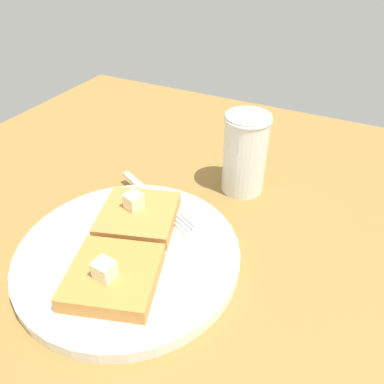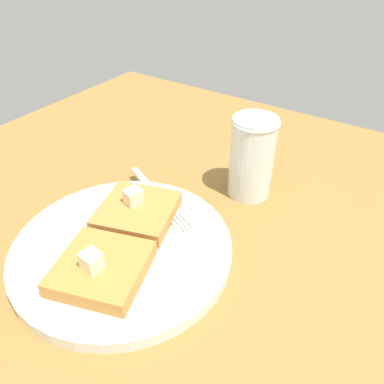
{
  "view_description": "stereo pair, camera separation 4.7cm",
  "coord_description": "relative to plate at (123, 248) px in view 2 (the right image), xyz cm",
  "views": [
    {
      "loc": [
        -23.54,
        -12.43,
        34.38
      ],
      "look_at": [
        10.15,
        4.36,
        6.61
      ],
      "focal_mm": 35.0,
      "sensor_mm": 36.0,
      "label": 1
    },
    {
      "loc": [
        -21.2,
        -16.47,
        34.38
      ],
      "look_at": [
        10.15,
        4.36,
        6.61
      ],
      "focal_mm": 35.0,
      "sensor_mm": 36.0,
      "label": 2
    }
  ],
  "objects": [
    {
      "name": "plate",
      "position": [
        0.0,
        0.0,
        0.0
      ],
      "size": [
        25.65,
        25.65,
        1.57
      ],
      "color": "silver",
      "rests_on": "table_surface"
    },
    {
      "name": "fork",
      "position": [
        8.9,
        1.03,
        0.83
      ],
      "size": [
        8.23,
        15.04,
        0.36
      ],
      "color": "silver",
      "rests_on": "plate"
    },
    {
      "name": "syrup_jar",
      "position": [
        19.31,
        -6.76,
        4.57
      ],
      "size": [
        6.33,
        6.33,
        11.58
      ],
      "color": "#421D06",
      "rests_on": "table_surface"
    },
    {
      "name": "toast_slice_middle",
      "position": [
        4.6,
        1.47,
        1.6
      ],
      "size": [
        11.31,
        11.3,
        1.89
      ],
      "primitive_type": "cube",
      "rotation": [
        0.0,
        0.0,
        0.31
      ],
      "color": "#BB7E3B",
      "rests_on": "plate"
    },
    {
      "name": "toast_slice_left",
      "position": [
        -4.6,
        -1.47,
        1.6
      ],
      "size": [
        11.31,
        11.3,
        1.89
      ],
      "primitive_type": "cube",
      "rotation": [
        0.0,
        0.0,
        0.31
      ],
      "color": "#BD7D37",
      "rests_on": "plate"
    },
    {
      "name": "butter_pat_secondary",
      "position": [
        4.9,
        2.18,
        3.54
      ],
      "size": [
        2.38,
        2.24,
        1.98
      ],
      "primitive_type": "cube",
      "rotation": [
        0.0,
        0.0,
        2.87
      ],
      "color": "beige",
      "rests_on": "toast_slice_middle"
    },
    {
      "name": "table_surface",
      "position": [
        -0.5,
        -7.75,
        -1.97
      ],
      "size": [
        100.52,
        100.52,
        2.11
      ],
      "primitive_type": "cube",
      "color": "olive",
      "rests_on": "ground"
    },
    {
      "name": "butter_pat_primary",
      "position": [
        -5.59,
        -1.4,
        3.54
      ],
      "size": [
        1.97,
        2.15,
        1.98
      ],
      "primitive_type": "cube",
      "rotation": [
        0.0,
        0.0,
        1.47
      ],
      "color": "#F4F0C8",
      "rests_on": "toast_slice_left"
    }
  ]
}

